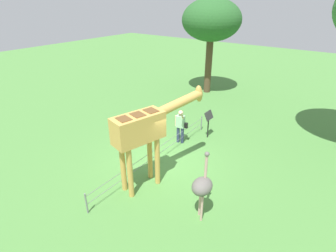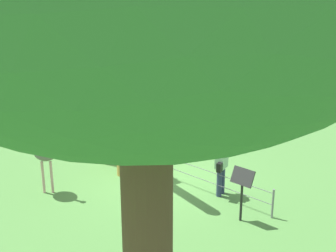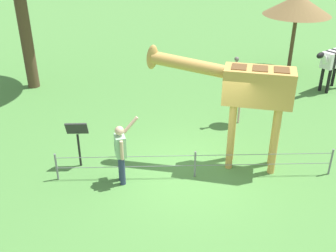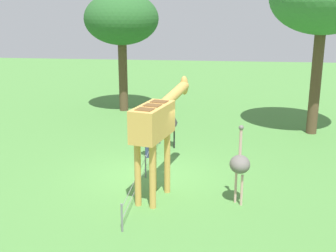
{
  "view_description": "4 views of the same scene",
  "coord_description": "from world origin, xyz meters",
  "px_view_note": "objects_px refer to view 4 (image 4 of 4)",
  "views": [
    {
      "loc": [
        -6.99,
        -5.49,
        6.04
      ],
      "look_at": [
        0.82,
        0.24,
        1.26
      ],
      "focal_mm": 28.23,
      "sensor_mm": 36.0,
      "label": 1
    },
    {
      "loc": [
        8.19,
        -8.57,
        5.37
      ],
      "look_at": [
        0.69,
        -0.5,
        1.85
      ],
      "focal_mm": 47.89,
      "sensor_mm": 36.0,
      "label": 2
    },
    {
      "loc": [
        0.97,
        8.77,
        6.05
      ],
      "look_at": [
        0.68,
        -0.02,
        1.4
      ],
      "focal_mm": 43.36,
      "sensor_mm": 36.0,
      "label": 3
    },
    {
      "loc": [
        -12.8,
        -2.07,
        5.4
      ],
      "look_at": [
        0.86,
        -0.48,
        1.5
      ],
      "focal_mm": 46.09,
      "sensor_mm": 36.0,
      "label": 4
    }
  ],
  "objects_px": {
    "visitor": "(150,134)",
    "ostrich": "(240,164)",
    "info_sign": "(174,125)",
    "tree_northeast": "(121,20)",
    "giraffe": "(157,124)"
  },
  "relations": [
    {
      "from": "giraffe",
      "to": "info_sign",
      "type": "distance_m",
      "value": 4.43
    },
    {
      "from": "ostrich",
      "to": "tree_northeast",
      "type": "relative_size",
      "value": 0.37
    },
    {
      "from": "info_sign",
      "to": "tree_northeast",
      "type": "bearing_deg",
      "value": 29.0
    },
    {
      "from": "giraffe",
      "to": "info_sign",
      "type": "height_order",
      "value": "giraffe"
    },
    {
      "from": "visitor",
      "to": "info_sign",
      "type": "bearing_deg",
      "value": -33.14
    },
    {
      "from": "visitor",
      "to": "tree_northeast",
      "type": "xyz_separation_m",
      "value": [
        7.06,
        2.5,
        3.74
      ]
    },
    {
      "from": "ostrich",
      "to": "info_sign",
      "type": "relative_size",
      "value": 1.7
    },
    {
      "from": "visitor",
      "to": "ostrich",
      "type": "height_order",
      "value": "ostrich"
    },
    {
      "from": "tree_northeast",
      "to": "info_sign",
      "type": "height_order",
      "value": "tree_northeast"
    },
    {
      "from": "giraffe",
      "to": "tree_northeast",
      "type": "bearing_deg",
      "value": 17.49
    },
    {
      "from": "giraffe",
      "to": "info_sign",
      "type": "bearing_deg",
      "value": -0.9
    },
    {
      "from": "tree_northeast",
      "to": "info_sign",
      "type": "distance_m",
      "value": 7.68
    },
    {
      "from": "ostrich",
      "to": "giraffe",
      "type": "bearing_deg",
      "value": 81.33
    },
    {
      "from": "giraffe",
      "to": "info_sign",
      "type": "relative_size",
      "value": 2.8
    },
    {
      "from": "visitor",
      "to": "info_sign",
      "type": "xyz_separation_m",
      "value": [
        1.17,
        -0.77,
        0.05
      ]
    }
  ]
}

